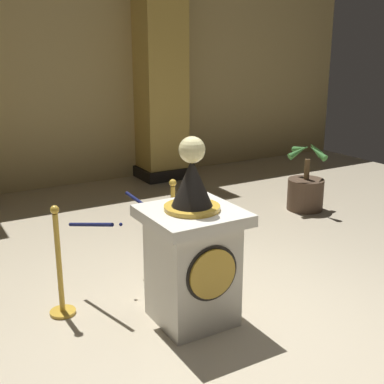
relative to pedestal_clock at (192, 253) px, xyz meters
The scene contains 8 objects.
ground_plane 0.74m from the pedestal_clock, 34.61° to the right, with size 12.57×12.57×0.00m, color beige.
back_wall 5.28m from the pedestal_clock, 86.81° to the left, with size 12.57×0.16×3.58m, color tan.
pedestal_clock is the anchor object (origin of this frame).
stanchion_near 1.16m from the pedestal_clock, 70.48° to the left, with size 0.24×0.24×1.03m.
stanchion_far 1.24m from the pedestal_clock, 145.07° to the left, with size 0.24×0.24×1.06m.
velvet_rope 0.94m from the pedestal_clock, 109.50° to the left, with size 0.90×0.88×0.22m.
column_right 5.33m from the pedestal_clock, 66.26° to the left, with size 0.95×0.95×3.44m.
potted_palm_right 3.64m from the pedestal_clock, 31.62° to the left, with size 0.67×0.67×1.05m.
Camera 1 is at (-2.35, -3.33, 2.41)m, focal length 47.15 mm.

